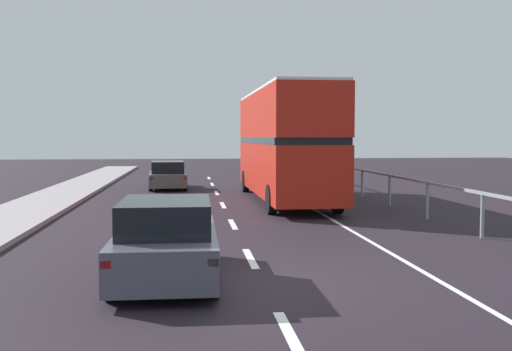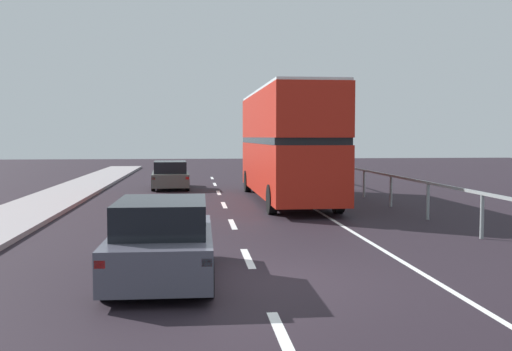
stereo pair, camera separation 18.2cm
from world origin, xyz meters
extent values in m
cube|color=black|center=(0.00, 0.00, -0.05)|extent=(75.97, 120.00, 0.10)
cube|color=silver|center=(0.00, -3.03, 0.00)|extent=(0.16, 2.06, 0.01)
cube|color=silver|center=(0.00, 1.94, 0.00)|extent=(0.16, 2.06, 0.01)
cube|color=silver|center=(0.00, 6.91, 0.00)|extent=(0.16, 2.06, 0.01)
cube|color=silver|center=(0.00, 11.88, 0.00)|extent=(0.16, 2.06, 0.01)
cube|color=silver|center=(0.00, 16.85, 0.00)|extent=(0.16, 2.06, 0.01)
cube|color=silver|center=(0.00, 21.82, 0.00)|extent=(0.16, 2.06, 0.01)
cube|color=silver|center=(0.00, 26.79, 0.00)|extent=(0.16, 2.06, 0.01)
cube|color=silver|center=(3.16, 9.00, 0.00)|extent=(0.12, 46.00, 0.01)
cube|color=gray|center=(6.13, 9.00, 1.15)|extent=(0.08, 42.00, 0.08)
cylinder|color=gray|center=(6.13, 3.75, 0.58)|extent=(0.10, 0.10, 1.15)
cylinder|color=gray|center=(6.13, 7.25, 0.58)|extent=(0.10, 0.10, 1.15)
cylinder|color=gray|center=(6.13, 10.75, 0.58)|extent=(0.10, 0.10, 1.15)
cylinder|color=gray|center=(6.13, 14.25, 0.58)|extent=(0.10, 0.10, 1.15)
cylinder|color=gray|center=(6.13, 17.75, 0.58)|extent=(0.10, 0.10, 1.15)
cylinder|color=gray|center=(6.13, 21.25, 0.58)|extent=(0.10, 0.10, 1.15)
cylinder|color=gray|center=(6.13, 24.75, 0.58)|extent=(0.10, 0.10, 1.15)
cylinder|color=gray|center=(6.13, 28.25, 0.58)|extent=(0.10, 0.10, 1.15)
cube|color=#B01F12|center=(2.55, 13.06, 1.34)|extent=(2.57, 11.20, 1.97)
cube|color=black|center=(2.55, 13.06, 2.44)|extent=(2.58, 10.75, 0.24)
cube|color=#B01F12|center=(2.55, 13.06, 3.45)|extent=(2.57, 11.20, 1.76)
cube|color=silver|center=(2.55, 13.06, 4.38)|extent=(2.52, 10.98, 0.10)
cube|color=black|center=(2.50, 18.62, 1.44)|extent=(2.22, 0.06, 1.38)
cube|color=yellow|center=(2.50, 18.62, 3.89)|extent=(1.48, 0.05, 0.28)
cylinder|color=black|center=(1.38, 17.23, 0.50)|extent=(0.29, 1.00, 1.00)
cylinder|color=black|center=(3.65, 17.25, 0.50)|extent=(0.29, 1.00, 1.00)
cylinder|color=black|center=(1.46, 9.06, 0.50)|extent=(0.29, 1.00, 1.00)
cylinder|color=black|center=(3.72, 9.08, 0.50)|extent=(0.29, 1.00, 1.00)
cube|color=#4A4A58|center=(-1.70, 0.32, 0.53)|extent=(1.83, 4.12, 0.71)
cube|color=black|center=(-1.71, 0.11, 1.18)|extent=(1.59, 2.28, 0.58)
cube|color=red|center=(-2.52, -1.69, 0.71)|extent=(0.16, 0.06, 0.12)
cube|color=red|center=(-0.94, -1.72, 0.71)|extent=(0.16, 0.06, 0.12)
cylinder|color=black|center=(-2.49, 1.68, 0.32)|extent=(0.21, 0.64, 0.64)
cylinder|color=black|center=(-0.88, 1.66, 0.32)|extent=(0.21, 0.64, 0.64)
cylinder|color=black|center=(-2.53, -1.02, 0.32)|extent=(0.21, 0.64, 0.64)
cylinder|color=black|center=(-0.92, -1.05, 0.32)|extent=(0.21, 0.64, 0.64)
cube|color=#4A4F4A|center=(-2.32, 19.41, 0.50)|extent=(1.95, 4.21, 0.63)
cube|color=black|center=(-2.31, 19.20, 1.09)|extent=(1.66, 2.34, 0.57)
cube|color=red|center=(-3.01, 17.34, 0.65)|extent=(0.16, 0.07, 0.12)
cube|color=red|center=(-1.44, 17.41, 0.65)|extent=(0.16, 0.07, 0.12)
cylinder|color=black|center=(-3.18, 20.74, 0.32)|extent=(0.23, 0.65, 0.64)
cylinder|color=black|center=(-1.58, 20.81, 0.32)|extent=(0.23, 0.65, 0.64)
cylinder|color=black|center=(-3.06, 18.01, 0.32)|extent=(0.23, 0.65, 0.64)
cylinder|color=black|center=(-1.45, 18.08, 0.32)|extent=(0.23, 0.65, 0.64)
camera|label=1|loc=(-1.31, -10.50, 2.58)|focal=41.70mm
camera|label=2|loc=(-1.13, -10.52, 2.58)|focal=41.70mm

